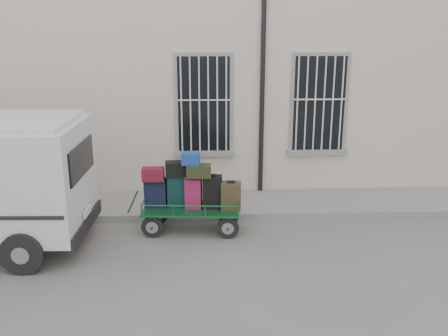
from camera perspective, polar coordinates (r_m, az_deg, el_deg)
name	(u,v)px	position (r m, az deg, el deg)	size (l,w,h in m)	color
ground	(227,248)	(9.49, 0.31, -9.18)	(80.00, 80.00, 0.00)	#62625D
building	(218,63)	(14.10, -0.70, 11.90)	(24.00, 5.15, 6.00)	beige
sidewalk	(222,204)	(11.49, -0.19, -4.11)	(24.00, 1.70, 0.15)	gray
luggage_cart	(190,194)	(9.98, -3.94, -2.94)	(2.30, 1.01, 1.65)	black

